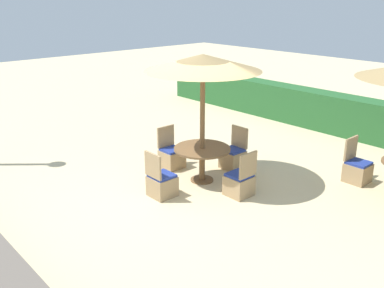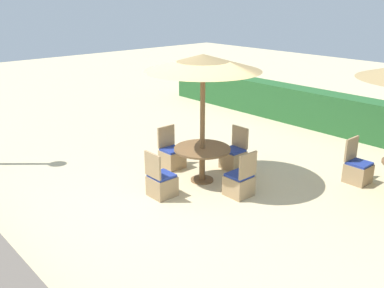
{
  "view_description": "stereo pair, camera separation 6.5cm",
  "coord_description": "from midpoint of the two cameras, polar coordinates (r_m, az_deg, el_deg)",
  "views": [
    {
      "loc": [
        5.96,
        -4.79,
        3.71
      ],
      "look_at": [
        0.0,
        0.6,
        0.9
      ],
      "focal_mm": 40.0,
      "sensor_mm": 36.0,
      "label": 1
    },
    {
      "loc": [
        6.0,
        -4.74,
        3.71
      ],
      "look_at": [
        0.0,
        0.6,
        0.9
      ],
      "focal_mm": 40.0,
      "sensor_mm": 36.0,
      "label": 2
    }
  ],
  "objects": [
    {
      "name": "parasol_center",
      "position": [
        8.37,
        1.24,
        10.72
      ],
      "size": [
        2.3,
        2.3,
        2.64
      ],
      "color": "brown",
      "rests_on": "ground_plane"
    },
    {
      "name": "patio_chair_center_north",
      "position": [
        9.67,
        5.32,
        -1.69
      ],
      "size": [
        0.46,
        0.46,
        0.93
      ],
      "rotation": [
        0.0,
        0.0,
        3.14
      ],
      "color": "tan",
      "rests_on": "ground_plane"
    },
    {
      "name": "hedge_row",
      "position": [
        12.76,
        18.38,
        3.9
      ],
      "size": [
        13.0,
        0.7,
        1.08
      ],
      "primitive_type": "cube",
      "color": "#28602D",
      "rests_on": "ground_plane"
    },
    {
      "name": "patio_chair_back_right_west",
      "position": [
        9.55,
        20.95,
        -3.23
      ],
      "size": [
        0.46,
        0.46,
        0.93
      ],
      "rotation": [
        0.0,
        0.0,
        -1.57
      ],
      "color": "tan",
      "rests_on": "ground_plane"
    },
    {
      "name": "patio_chair_center_east",
      "position": [
        8.37,
        6.15,
        -5.18
      ],
      "size": [
        0.46,
        0.46,
        0.93
      ],
      "rotation": [
        0.0,
        0.0,
        1.57
      ],
      "color": "tan",
      "rests_on": "ground_plane"
    },
    {
      "name": "round_table_center",
      "position": [
        8.85,
        1.15,
        -1.36
      ],
      "size": [
        1.17,
        1.17,
        0.73
      ],
      "color": "brown",
      "rests_on": "ground_plane"
    },
    {
      "name": "patio_chair_center_south",
      "position": [
        8.32,
        -4.31,
        -5.27
      ],
      "size": [
        0.46,
        0.46,
        0.93
      ],
      "color": "tan",
      "rests_on": "ground_plane"
    },
    {
      "name": "patio_chair_center_west",
      "position": [
        9.67,
        -2.95,
        -1.64
      ],
      "size": [
        0.46,
        0.46,
        0.93
      ],
      "rotation": [
        0.0,
        0.0,
        -1.57
      ],
      "color": "tan",
      "rests_on": "ground_plane"
    },
    {
      "name": "ground_plane",
      "position": [
        8.5,
        -3.24,
        -6.64
      ],
      "size": [
        40.0,
        40.0,
        0.0
      ],
      "primitive_type": "plane",
      "color": "beige"
    }
  ]
}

